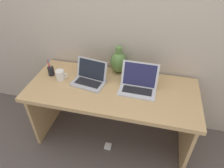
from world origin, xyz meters
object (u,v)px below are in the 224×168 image
laptop_left (90,76)px  coffee_mug (60,75)px  power_brick (108,146)px  pen_cup (51,71)px  green_vase (118,62)px  laptop_right (139,83)px

laptop_left → coffee_mug: laptop_left is taller
laptop_left → power_brick: 0.81m
coffee_mug → pen_cup: 0.14m
green_vase → laptop_left: bearing=-135.6°
pen_cup → laptop_left: bearing=-1.7°
laptop_left → laptop_right: (0.47, 0.00, 0.01)m
green_vase → coffee_mug: size_ratio=2.28×
green_vase → coffee_mug: bearing=-153.4°
laptop_left → green_vase: bearing=44.4°
green_vase → pen_cup: green_vase is taller
green_vase → power_brick: 0.92m
laptop_left → green_vase: size_ratio=1.19×
laptop_left → pen_cup: (-0.42, 0.01, -0.01)m
green_vase → power_brick: (-0.01, -0.44, -0.80)m
laptop_left → coffee_mug: (-0.29, -0.04, -0.01)m
laptop_right → power_brick: laptop_right is taller
power_brick → laptop_right: bearing=41.8°
laptop_right → green_vase: bearing=136.6°
laptop_right → coffee_mug: (-0.76, -0.04, -0.01)m
laptop_right → coffee_mug: bearing=-177.2°
laptop_left → pen_cup: bearing=178.3°
green_vase → coffee_mug: 0.59m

